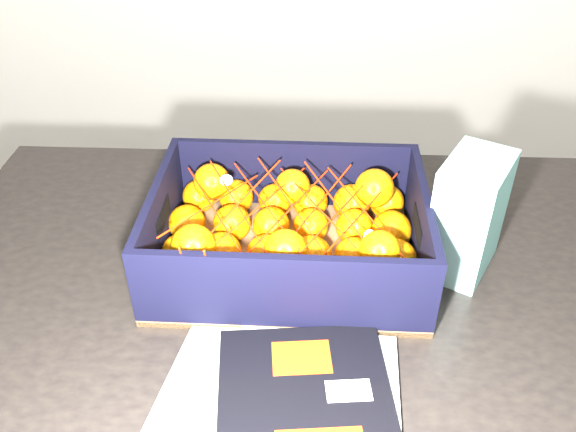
# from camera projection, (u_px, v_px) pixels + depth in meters

# --- Properties ---
(room_shell) EXTENTS (3.54, 3.54, 2.50)m
(room_shell) POSITION_uv_depth(u_px,v_px,m) (181.00, 21.00, 0.37)
(room_shell) COLOR silver
(room_shell) RESTS_ON ground
(table) EXTENTS (1.21, 0.81, 0.75)m
(table) POSITION_uv_depth(u_px,v_px,m) (302.00, 331.00, 0.97)
(table) COLOR black
(table) RESTS_ON ground
(magazine_stack) EXTENTS (0.33, 0.31, 0.02)m
(magazine_stack) POSITION_uv_depth(u_px,v_px,m) (285.00, 419.00, 0.71)
(magazine_stack) COLOR beige
(magazine_stack) RESTS_ON table
(produce_crate) EXTENTS (0.41, 0.31, 0.13)m
(produce_crate) POSITION_uv_depth(u_px,v_px,m) (289.00, 241.00, 0.93)
(produce_crate) COLOR brown
(produce_crate) RESTS_ON table
(clementine_heap) EXTENTS (0.39, 0.29, 0.11)m
(clementine_heap) POSITION_uv_depth(u_px,v_px,m) (290.00, 236.00, 0.93)
(clementine_heap) COLOR orange
(clementine_heap) RESTS_ON produce_crate
(mesh_net) EXTENTS (0.34, 0.27, 0.09)m
(mesh_net) POSITION_uv_depth(u_px,v_px,m) (284.00, 210.00, 0.89)
(mesh_net) COLOR red
(mesh_net) RESTS_ON clementine_heap
(retail_carton) EXTENTS (0.13, 0.15, 0.19)m
(retail_carton) POSITION_uv_depth(u_px,v_px,m) (468.00, 216.00, 0.90)
(retail_carton) COLOR white
(retail_carton) RESTS_ON table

